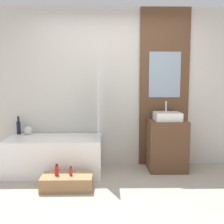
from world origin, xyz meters
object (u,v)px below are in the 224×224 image
object	(u,v)px
sink	(167,116)
vase_round_light	(28,130)
bathtub	(55,155)
vase_tall_dark	(19,127)
bottle_soap_primary	(57,170)
wooden_step_bench	(67,182)
bottle_soap_secondary	(71,171)

from	to	relation	value
sink	vase_round_light	size ratio (longest dim) A/B	3.04
bathtub	sink	world-z (taller)	sink
bathtub	sink	size ratio (longest dim) A/B	3.57
vase_tall_dark	bottle_soap_primary	bearing A→B (deg)	-49.72
wooden_step_bench	vase_round_light	size ratio (longest dim) A/B	5.02
wooden_step_bench	bottle_soap_primary	world-z (taller)	bottle_soap_primary
sink	bottle_soap_secondary	world-z (taller)	sink
vase_tall_dark	bottle_soap_primary	xyz separation A→B (m)	(0.79, -0.94, -0.41)
wooden_step_bench	bathtub	bearing A→B (deg)	114.10
wooden_step_bench	vase_tall_dark	bearing A→B (deg)	134.71
bottle_soap_secondary	wooden_step_bench	bearing A→B (deg)	180.00
bathtub	wooden_step_bench	size ratio (longest dim) A/B	2.16
bottle_soap_primary	vase_round_light	bearing A→B (deg)	124.94
vase_round_light	bottle_soap_primary	bearing A→B (deg)	-55.06
vase_tall_dark	bottle_soap_secondary	xyz separation A→B (m)	(0.98, -0.94, -0.43)
vase_round_light	bottle_soap_primary	size ratio (longest dim) A/B	0.84
wooden_step_bench	bottle_soap_primary	distance (m)	0.21
bathtub	bottle_soap_secondary	bearing A→B (deg)	-62.30
wooden_step_bench	bottle_soap_secondary	xyz separation A→B (m)	(0.05, 0.00, 0.15)
wooden_step_bench	vase_tall_dark	distance (m)	1.44
vase_tall_dark	bottle_soap_secondary	bearing A→B (deg)	-43.78
wooden_step_bench	sink	xyz separation A→B (m)	(1.48, 0.74, 0.77)
bathtub	bottle_soap_primary	xyz separation A→B (m)	(0.15, -0.64, -0.02)
bottle_soap_primary	sink	bearing A→B (deg)	24.82
vase_tall_dark	wooden_step_bench	bearing A→B (deg)	-45.29
sink	bottle_soap_primary	bearing A→B (deg)	-155.18
bathtub	bottle_soap_secondary	xyz separation A→B (m)	(0.34, -0.64, -0.04)
sink	bottle_soap_primary	distance (m)	1.87
bottle_soap_primary	bottle_soap_secondary	xyz separation A→B (m)	(0.18, 0.00, -0.02)
vase_round_light	bottle_soap_secondary	bearing A→B (deg)	-47.95
bottle_soap_primary	bottle_soap_secondary	world-z (taller)	bottle_soap_primary
sink	vase_round_light	world-z (taller)	sink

